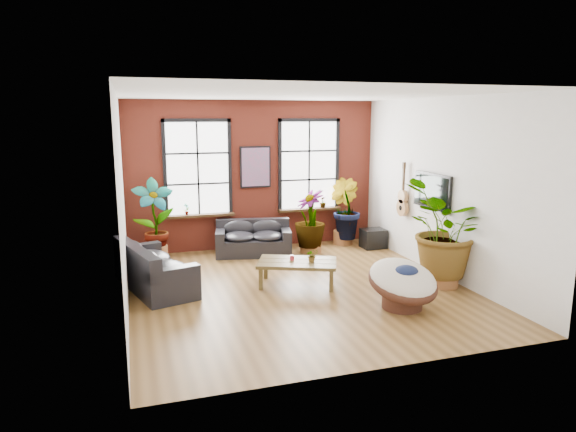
{
  "coord_description": "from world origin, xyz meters",
  "views": [
    {
      "loc": [
        -2.88,
        -8.6,
        3.13
      ],
      "look_at": [
        0.0,
        0.6,
        1.25
      ],
      "focal_mm": 32.0,
      "sensor_mm": 36.0,
      "label": 1
    }
  ],
  "objects_px": {
    "sofa_left": "(152,269)",
    "papasan_chair": "(403,282)",
    "sofa_back": "(253,239)",
    "coffee_table": "(297,264)"
  },
  "relations": [
    {
      "from": "sofa_back",
      "to": "papasan_chair",
      "type": "xyz_separation_m",
      "value": [
        1.56,
        -4.04,
        0.09
      ]
    },
    {
      "from": "sofa_back",
      "to": "papasan_chair",
      "type": "height_order",
      "value": "papasan_chair"
    },
    {
      "from": "sofa_back",
      "to": "papasan_chair",
      "type": "bearing_deg",
      "value": -57.23
    },
    {
      "from": "sofa_left",
      "to": "coffee_table",
      "type": "xyz_separation_m",
      "value": [
        2.61,
        -0.59,
        0.03
      ]
    },
    {
      "from": "sofa_back",
      "to": "coffee_table",
      "type": "xyz_separation_m",
      "value": [
        0.27,
        -2.4,
        0.06
      ]
    },
    {
      "from": "coffee_table",
      "to": "papasan_chair",
      "type": "bearing_deg",
      "value": -28.95
    },
    {
      "from": "sofa_back",
      "to": "sofa_left",
      "type": "height_order",
      "value": "sofa_left"
    },
    {
      "from": "sofa_left",
      "to": "papasan_chair",
      "type": "height_order",
      "value": "papasan_chair"
    },
    {
      "from": "sofa_left",
      "to": "papasan_chair",
      "type": "relative_size",
      "value": 1.73
    },
    {
      "from": "sofa_left",
      "to": "papasan_chair",
      "type": "bearing_deg",
      "value": -136.01
    }
  ]
}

